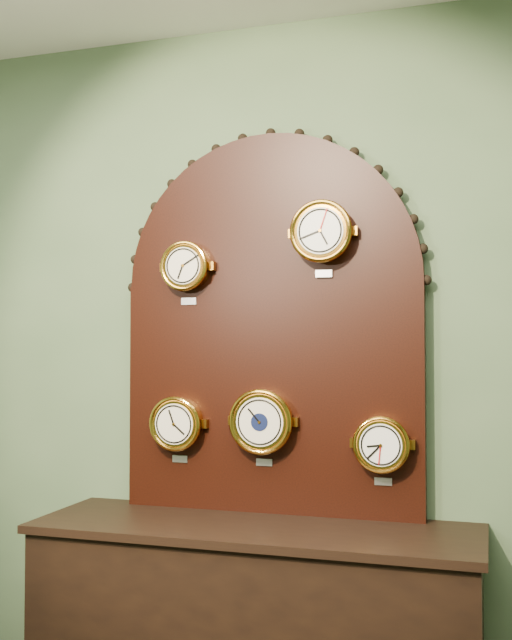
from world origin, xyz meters
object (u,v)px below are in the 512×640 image
(hygrometer, at_px, (177,423))
(barometer, at_px, (262,421))
(tide_clock, at_px, (382,444))
(arabic_clock, at_px, (322,232))
(display_board, at_px, (271,310))
(roman_clock, at_px, (186,267))

(hygrometer, bearing_deg, barometer, -0.15)
(tide_clock, bearing_deg, hygrometer, -179.99)
(hygrometer, distance_m, barometer, 0.36)
(arabic_clock, bearing_deg, display_board, 163.23)
(display_board, height_order, roman_clock, display_board)
(display_board, xyz_separation_m, hygrometer, (-0.37, -0.07, -0.45))
(display_board, xyz_separation_m, roman_clock, (-0.34, -0.07, 0.18))
(hygrometer, relative_size, tide_clock, 1.03)
(barometer, distance_m, tide_clock, 0.47)
(tide_clock, bearing_deg, display_board, 171.55)
(arabic_clock, xyz_separation_m, hygrometer, (-0.60, 0.00, -0.75))
(hygrometer, bearing_deg, arabic_clock, -0.05)
(display_board, distance_m, tide_clock, 0.68)
(barometer, height_order, tide_clock, barometer)
(roman_clock, bearing_deg, display_board, 11.07)
(roman_clock, height_order, arabic_clock, arabic_clock)
(display_board, height_order, tide_clock, display_board)
(barometer, bearing_deg, display_board, 75.51)
(roman_clock, relative_size, arabic_clock, 0.87)
(barometer, bearing_deg, roman_clock, 179.75)
(display_board, height_order, hygrometer, display_board)
(roman_clock, height_order, hygrometer, roman_clock)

